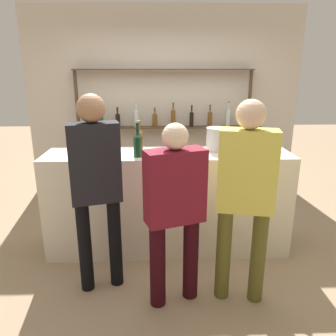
{
  "coord_description": "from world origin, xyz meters",
  "views": [
    {
      "loc": [
        -0.12,
        -3.25,
        1.92
      ],
      "look_at": [
        0.0,
        0.0,
        0.92
      ],
      "focal_mm": 35.0,
      "sensor_mm": 36.0,
      "label": 1
    }
  ],
  "objects_px": {
    "wine_glass": "(256,140)",
    "customer_left": "(96,179)",
    "counter_bottle_1": "(138,144)",
    "counter_bottle_0": "(243,142)",
    "customer_center": "(175,205)",
    "counter_bottle_4": "(139,141)",
    "ice_bucket": "(217,139)",
    "counter_bottle_2": "(242,141)",
    "cork_jar": "(272,143)",
    "customer_right": "(245,189)",
    "counter_bottle_3": "(258,143)",
    "counter_bottle_5": "(103,137)"
  },
  "relations": [
    {
      "from": "counter_bottle_2",
      "to": "ice_bucket",
      "type": "height_order",
      "value": "counter_bottle_2"
    },
    {
      "from": "ice_bucket",
      "to": "customer_left",
      "type": "bearing_deg",
      "value": -146.75
    },
    {
      "from": "counter_bottle_1",
      "to": "wine_glass",
      "type": "distance_m",
      "value": 1.24
    },
    {
      "from": "cork_jar",
      "to": "customer_right",
      "type": "height_order",
      "value": "customer_right"
    },
    {
      "from": "counter_bottle_4",
      "to": "counter_bottle_2",
      "type": "bearing_deg",
      "value": -5.8
    },
    {
      "from": "counter_bottle_4",
      "to": "customer_right",
      "type": "height_order",
      "value": "customer_right"
    },
    {
      "from": "ice_bucket",
      "to": "wine_glass",
      "type": "bearing_deg",
      "value": -3.67
    },
    {
      "from": "cork_jar",
      "to": "customer_center",
      "type": "height_order",
      "value": "customer_center"
    },
    {
      "from": "cork_jar",
      "to": "customer_center",
      "type": "bearing_deg",
      "value": -137.51
    },
    {
      "from": "counter_bottle_5",
      "to": "counter_bottle_1",
      "type": "bearing_deg",
      "value": -36.53
    },
    {
      "from": "counter_bottle_3",
      "to": "cork_jar",
      "type": "relative_size",
      "value": 2.4
    },
    {
      "from": "counter_bottle_5",
      "to": "customer_right",
      "type": "bearing_deg",
      "value": -38.68
    },
    {
      "from": "counter_bottle_0",
      "to": "customer_center",
      "type": "xyz_separation_m",
      "value": [
        -0.74,
        -0.85,
        -0.32
      ]
    },
    {
      "from": "counter_bottle_4",
      "to": "counter_bottle_3",
      "type": "bearing_deg",
      "value": -3.79
    },
    {
      "from": "counter_bottle_3",
      "to": "wine_glass",
      "type": "xyz_separation_m",
      "value": [
        0.03,
        0.15,
        -0.0
      ]
    },
    {
      "from": "counter_bottle_1",
      "to": "wine_glass",
      "type": "bearing_deg",
      "value": 9.17
    },
    {
      "from": "counter_bottle_0",
      "to": "counter_bottle_4",
      "type": "height_order",
      "value": "counter_bottle_4"
    },
    {
      "from": "counter_bottle_0",
      "to": "ice_bucket",
      "type": "height_order",
      "value": "counter_bottle_0"
    },
    {
      "from": "customer_right",
      "to": "counter_bottle_4",
      "type": "bearing_deg",
      "value": 57.4
    },
    {
      "from": "counter_bottle_4",
      "to": "wine_glass",
      "type": "height_order",
      "value": "counter_bottle_4"
    },
    {
      "from": "customer_right",
      "to": "customer_left",
      "type": "bearing_deg",
      "value": 92.28
    },
    {
      "from": "counter_bottle_4",
      "to": "counter_bottle_5",
      "type": "xyz_separation_m",
      "value": [
        -0.39,
        0.16,
        0.01
      ]
    },
    {
      "from": "counter_bottle_4",
      "to": "customer_left",
      "type": "bearing_deg",
      "value": -117.03
    },
    {
      "from": "counter_bottle_3",
      "to": "cork_jar",
      "type": "distance_m",
      "value": 0.31
    },
    {
      "from": "counter_bottle_4",
      "to": "ice_bucket",
      "type": "height_order",
      "value": "counter_bottle_4"
    },
    {
      "from": "wine_glass",
      "to": "customer_left",
      "type": "bearing_deg",
      "value": -155.0
    },
    {
      "from": "counter_bottle_1",
      "to": "counter_bottle_3",
      "type": "distance_m",
      "value": 1.2
    },
    {
      "from": "counter_bottle_1",
      "to": "cork_jar",
      "type": "distance_m",
      "value": 1.44
    },
    {
      "from": "counter_bottle_0",
      "to": "counter_bottle_2",
      "type": "height_order",
      "value": "counter_bottle_2"
    },
    {
      "from": "counter_bottle_0",
      "to": "counter_bottle_5",
      "type": "height_order",
      "value": "counter_bottle_5"
    },
    {
      "from": "ice_bucket",
      "to": "cork_jar",
      "type": "distance_m",
      "value": 0.6
    },
    {
      "from": "counter_bottle_3",
      "to": "ice_bucket",
      "type": "xyz_separation_m",
      "value": [
        -0.38,
        0.18,
        0.0
      ]
    },
    {
      "from": "counter_bottle_4",
      "to": "counter_bottle_5",
      "type": "bearing_deg",
      "value": 158.09
    },
    {
      "from": "counter_bottle_4",
      "to": "wine_glass",
      "type": "bearing_deg",
      "value": 3.34
    },
    {
      "from": "counter_bottle_0",
      "to": "ice_bucket",
      "type": "distance_m",
      "value": 0.27
    },
    {
      "from": "counter_bottle_0",
      "to": "customer_center",
      "type": "height_order",
      "value": "customer_center"
    },
    {
      "from": "counter_bottle_3",
      "to": "counter_bottle_2",
      "type": "bearing_deg",
      "value": -171.48
    },
    {
      "from": "counter_bottle_1",
      "to": "counter_bottle_4",
      "type": "distance_m",
      "value": 0.13
    },
    {
      "from": "counter_bottle_1",
      "to": "ice_bucket",
      "type": "height_order",
      "value": "counter_bottle_1"
    },
    {
      "from": "counter_bottle_4",
      "to": "cork_jar",
      "type": "bearing_deg",
      "value": 5.56
    },
    {
      "from": "counter_bottle_0",
      "to": "counter_bottle_1",
      "type": "xyz_separation_m",
      "value": [
        -1.06,
        -0.11,
        0.01
      ]
    },
    {
      "from": "counter_bottle_0",
      "to": "cork_jar",
      "type": "relative_size",
      "value": 2.43
    },
    {
      "from": "wine_glass",
      "to": "customer_center",
      "type": "height_order",
      "value": "customer_center"
    },
    {
      "from": "counter_bottle_5",
      "to": "counter_bottle_4",
      "type": "bearing_deg",
      "value": -21.91
    },
    {
      "from": "counter_bottle_5",
      "to": "cork_jar",
      "type": "relative_size",
      "value": 2.77
    },
    {
      "from": "ice_bucket",
      "to": "counter_bottle_3",
      "type": "bearing_deg",
      "value": -24.85
    },
    {
      "from": "customer_right",
      "to": "customer_center",
      "type": "distance_m",
      "value": 0.57
    },
    {
      "from": "wine_glass",
      "to": "cork_jar",
      "type": "distance_m",
      "value": 0.21
    },
    {
      "from": "customer_right",
      "to": "customer_center",
      "type": "xyz_separation_m",
      "value": [
        -0.56,
        -0.01,
        -0.12
      ]
    },
    {
      "from": "counter_bottle_1",
      "to": "counter_bottle_4",
      "type": "relative_size",
      "value": 1.0
    }
  ]
}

